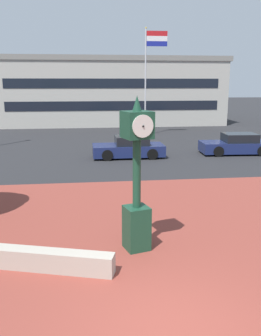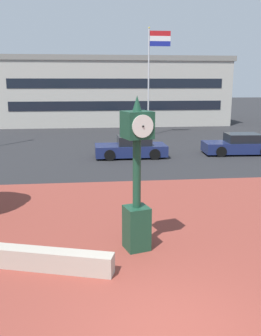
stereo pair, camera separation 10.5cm
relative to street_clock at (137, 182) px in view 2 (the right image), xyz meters
name	(u,v)px [view 2 (the right image)]	position (x,y,z in m)	size (l,w,h in m)	color
ground_plane	(170,332)	(0.16, -3.47, -1.86)	(200.00, 200.00, 0.00)	#262628
plaza_brick_paving	(144,253)	(0.16, -0.27, -1.85)	(44.00, 14.38, 0.01)	brown
planter_wall	(48,260)	(-2.25, -0.90, -1.61)	(3.20, 0.40, 0.50)	#ADA393
street_clock	(137,182)	(0.00, 0.00, 0.00)	(0.83, 0.86, 4.07)	#19422D
car_street_near	(240,145)	(8.07, 12.63, -1.29)	(4.44, 2.08, 1.28)	navy
car_street_mid	(131,148)	(1.27, 12.38, -1.29)	(4.22, 1.99, 1.28)	navy
flagpole_primary	(152,71)	(3.92, 21.27, 3.42)	(1.81, 0.14, 8.63)	silver
civic_building	(114,91)	(1.58, 32.53, 1.61)	(23.55, 10.94, 6.90)	#B2ADA3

